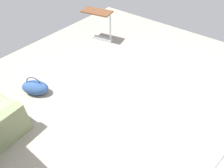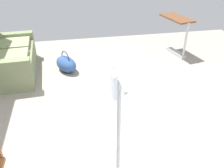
{
  "view_description": "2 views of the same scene",
  "coord_description": "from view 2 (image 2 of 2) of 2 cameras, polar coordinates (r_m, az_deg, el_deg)",
  "views": [
    {
      "loc": [
        -1.24,
        2.32,
        2.94
      ],
      "look_at": [
        0.27,
        0.41,
        0.74
      ],
      "focal_mm": 31.82,
      "sensor_mm": 36.0,
      "label": 1
    },
    {
      "loc": [
        -2.61,
        0.87,
        2.31
      ],
      "look_at": [
        -0.21,
        0.41,
        0.83
      ],
      "focal_mm": 38.49,
      "sensor_mm": 36.0,
      "label": 2
    }
  ],
  "objects": [
    {
      "name": "couch",
      "position": [
        5.1,
        -23.23,
        5.38
      ],
      "size": [
        1.65,
        0.94,
        0.85
      ],
      "color": "#737D57",
      "rests_on": "ground"
    },
    {
      "name": "duffel_bag",
      "position": [
        4.95,
        -10.85,
        4.73
      ],
      "size": [
        0.64,
        0.55,
        0.43
      ],
      "color": "#2D4C84",
      "rests_on": "ground"
    },
    {
      "name": "ground_plane",
      "position": [
        3.59,
        5.96,
        -9.08
      ],
      "size": [
        7.28,
        7.28,
        0.0
      ],
      "primitive_type": "plane",
      "color": "gray"
    },
    {
      "name": "overbed_table",
      "position": [
        5.71,
        15.26,
        11.91
      ],
      "size": [
        0.88,
        0.57,
        0.84
      ],
      "color": "#B2B5BA",
      "rests_on": "ground"
    }
  ]
}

